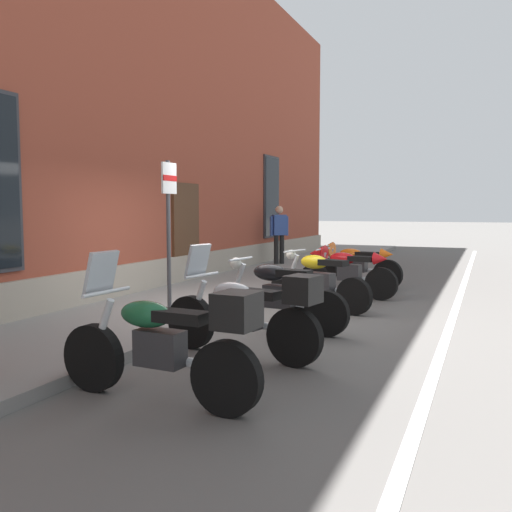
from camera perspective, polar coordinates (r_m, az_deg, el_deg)
The scene contains 11 objects.
ground_plane at distance 9.07m, azimuth -1.58°, elevation -6.12°, with size 140.00×140.00×0.00m, color #565451.
sidewalk at distance 9.65m, azimuth -8.60°, elevation -5.09°, with size 32.48×2.58×0.14m, color slate.
lane_stripe at distance 8.30m, azimuth 19.16°, elevation -7.39°, with size 32.48×0.12×0.01m, color silver.
motorcycle_green_touring at distance 4.97m, azimuth -9.26°, elevation -8.79°, with size 0.62×2.09×1.34m.
motorcycle_silver_touring at distance 6.40m, azimuth -0.88°, elevation -5.79°, with size 0.77×2.12×1.30m.
motorcycle_black_naked at distance 7.87m, azimuth 1.96°, elevation -4.14°, with size 0.62×2.17×1.02m.
motorcycle_yellow_naked at distance 9.49m, azimuth 6.41°, elevation -2.63°, with size 0.78×1.93×1.02m.
motorcycle_red_sport at distance 10.97m, azimuth 9.00°, elevation -1.33°, with size 0.62×2.01×1.01m.
motorcycle_orange_sport at distance 12.48m, azimuth 9.79°, elevation -0.66°, with size 0.69×2.15×0.98m.
pedestrian_blue_top at distance 16.08m, azimuth 2.40°, elevation 2.56°, with size 0.46×0.43×1.68m.
parking_sign at distance 8.02m, azimuth -8.97°, elevation 4.01°, with size 0.36×0.07×2.28m.
Camera 1 is at (-8.10, -3.68, 1.73)m, focal length 38.82 mm.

